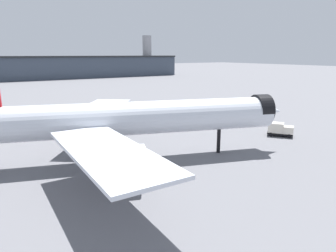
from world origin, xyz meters
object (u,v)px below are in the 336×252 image
object	(u,v)px
baggage_tug_wing	(229,120)
traffic_cone_near_nose	(35,128)
baggage_cart_trailing	(124,115)
airliner_near_gate	(125,119)
service_truck_front	(280,129)

from	to	relation	value
baggage_tug_wing	traffic_cone_near_nose	world-z (taller)	baggage_tug_wing
baggage_cart_trailing	traffic_cone_near_nose	size ratio (longest dim) A/B	3.79
traffic_cone_near_nose	baggage_tug_wing	bearing A→B (deg)	-25.71
airliner_near_gate	service_truck_front	xyz separation A→B (m)	(36.05, -4.78, -5.74)
traffic_cone_near_nose	baggage_cart_trailing	bearing A→B (deg)	-0.50
airliner_near_gate	traffic_cone_near_nose	xyz separation A→B (m)	(-9.34, 32.71, -6.95)
traffic_cone_near_nose	service_truck_front	bearing A→B (deg)	-39.55
baggage_tug_wing	traffic_cone_near_nose	distance (m)	50.07
service_truck_front	traffic_cone_near_nose	xyz separation A→B (m)	(-45.39, 37.49, -1.21)
airliner_near_gate	traffic_cone_near_nose	size ratio (longest dim) A/B	77.30
service_truck_front	baggage_tug_wing	world-z (taller)	service_truck_front
baggage_tug_wing	traffic_cone_near_nose	bearing A→B (deg)	173.20
baggage_cart_trailing	traffic_cone_near_nose	bearing A→B (deg)	-46.89
service_truck_front	baggage_tug_wing	distance (m)	15.78
baggage_tug_wing	baggage_cart_trailing	distance (m)	29.91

